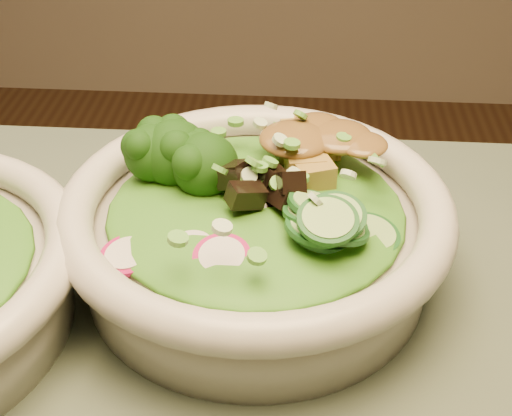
# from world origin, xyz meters

# --- Properties ---
(salad_bowl) EXTENTS (0.29, 0.29, 0.08)m
(salad_bowl) POSITION_xyz_m (0.15, 0.18, 0.79)
(salad_bowl) COLOR beige
(salad_bowl) RESTS_ON dining_table
(lettuce_bed) EXTENTS (0.22, 0.22, 0.03)m
(lettuce_bed) POSITION_xyz_m (0.15, 0.18, 0.81)
(lettuce_bed) COLOR #1F6C16
(lettuce_bed) RESTS_ON salad_bowl
(broccoli_florets) EXTENTS (0.10, 0.09, 0.05)m
(broccoli_florets) POSITION_xyz_m (0.10, 0.22, 0.83)
(broccoli_florets) COLOR black
(broccoli_florets) RESTS_ON salad_bowl
(radish_slices) EXTENTS (0.12, 0.07, 0.02)m
(radish_slices) POSITION_xyz_m (0.11, 0.12, 0.82)
(radish_slices) COLOR #A60C4D
(radish_slices) RESTS_ON salad_bowl
(cucumber_slices) EXTENTS (0.09, 0.09, 0.04)m
(cucumber_slices) POSITION_xyz_m (0.21, 0.14, 0.83)
(cucumber_slices) COLOR #98C16B
(cucumber_slices) RESTS_ON salad_bowl
(mushroom_heap) EXTENTS (0.09, 0.09, 0.04)m
(mushroom_heap) POSITION_xyz_m (0.16, 0.19, 0.83)
(mushroom_heap) COLOR black
(mushroom_heap) RESTS_ON salad_bowl
(tofu_cubes) EXTENTS (0.11, 0.08, 0.04)m
(tofu_cubes) POSITION_xyz_m (0.19, 0.24, 0.83)
(tofu_cubes) COLOR olive
(tofu_cubes) RESTS_ON salad_bowl
(peanut_sauce) EXTENTS (0.07, 0.06, 0.02)m
(peanut_sauce) POSITION_xyz_m (0.19, 0.24, 0.84)
(peanut_sauce) COLOR brown
(peanut_sauce) RESTS_ON tofu_cubes
(scallion_garnish) EXTENTS (0.20, 0.20, 0.03)m
(scallion_garnish) POSITION_xyz_m (0.15, 0.18, 0.84)
(scallion_garnish) COLOR #5DA83B
(scallion_garnish) RESTS_ON salad_bowl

